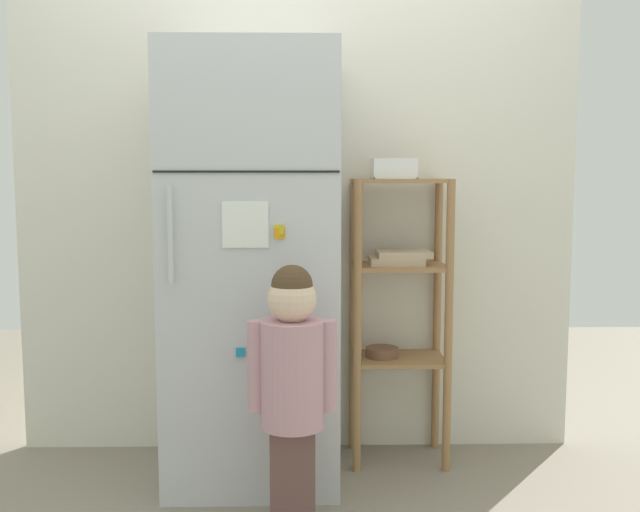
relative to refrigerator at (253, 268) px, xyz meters
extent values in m
plane|color=gray|center=(0.18, -0.02, -0.90)|extent=(6.00, 6.00, 0.00)
cube|color=silver|center=(0.18, 0.34, 0.25)|extent=(2.56, 0.03, 2.29)
cube|color=silver|center=(0.00, 0.00, 0.00)|extent=(0.70, 0.62, 1.79)
cube|color=black|center=(0.00, -0.31, 0.40)|extent=(0.69, 0.01, 0.01)
cylinder|color=silver|center=(-0.28, -0.33, 0.17)|extent=(0.02, 0.02, 0.36)
cube|color=white|center=(-0.01, -0.31, 0.20)|extent=(0.17, 0.00, 0.17)
cube|color=orange|center=(0.12, -0.32, 0.17)|extent=(0.04, 0.02, 0.04)
cube|color=#1D8EBF|center=(-0.03, -0.32, -0.28)|extent=(0.03, 0.01, 0.03)
cube|color=gold|center=(0.12, -0.32, 0.18)|extent=(0.04, 0.02, 0.04)
cube|color=brown|center=(0.17, -0.52, -0.70)|extent=(0.16, 0.10, 0.40)
cylinder|color=#BF8C99|center=(0.17, -0.52, -0.31)|extent=(0.23, 0.23, 0.38)
sphere|color=#BF8C99|center=(0.17, -0.46, -0.13)|extent=(0.10, 0.10, 0.10)
sphere|color=beige|center=(0.17, -0.52, -0.04)|extent=(0.17, 0.17, 0.17)
sphere|color=#4C3823|center=(0.17, -0.52, 0.00)|extent=(0.14, 0.14, 0.14)
cylinder|color=#BF8C99|center=(0.05, -0.52, -0.28)|extent=(0.06, 0.06, 0.32)
cylinder|color=#BF8C99|center=(0.30, -0.52, -0.28)|extent=(0.06, 0.06, 0.32)
cylinder|color=#9E7247|center=(0.44, 0.02, -0.26)|extent=(0.04, 0.04, 1.26)
cylinder|color=#9E7247|center=(0.83, 0.02, -0.26)|extent=(0.04, 0.04, 1.26)
cylinder|color=#9E7247|center=(0.44, 0.29, -0.26)|extent=(0.04, 0.04, 1.26)
cylinder|color=#9E7247|center=(0.83, 0.29, -0.26)|extent=(0.04, 0.04, 1.26)
cube|color=#9E7247|center=(0.63, 0.16, 0.36)|extent=(0.41, 0.29, 0.02)
cube|color=#9E7247|center=(0.63, 0.16, -0.02)|extent=(0.41, 0.29, 0.02)
cube|color=#9E7247|center=(0.63, 0.16, -0.43)|extent=(0.41, 0.29, 0.02)
cube|color=#C6AD8E|center=(0.62, 0.15, 0.01)|extent=(0.23, 0.17, 0.03)
cube|color=#C6AD8E|center=(0.65, 0.15, 0.04)|extent=(0.24, 0.17, 0.03)
cylinder|color=brown|center=(0.56, 0.16, -0.40)|extent=(0.15, 0.15, 0.04)
cube|color=white|center=(0.60, 0.14, 0.37)|extent=(0.19, 0.18, 0.01)
cube|color=white|center=(0.60, 0.05, 0.41)|extent=(0.19, 0.01, 0.09)
cube|color=white|center=(0.60, 0.23, 0.41)|extent=(0.19, 0.01, 0.09)
cube|color=white|center=(0.51, 0.14, 0.41)|extent=(0.01, 0.18, 0.09)
cube|color=white|center=(0.69, 0.14, 0.41)|extent=(0.01, 0.18, 0.09)
sphere|color=#A02E26|center=(0.59, 0.17, 0.41)|extent=(0.08, 0.08, 0.08)
sphere|color=maroon|center=(0.57, 0.12, 0.41)|extent=(0.07, 0.07, 0.07)
sphere|color=#A81E08|center=(0.62, 0.15, 0.41)|extent=(0.06, 0.06, 0.06)
camera|label=1|loc=(0.22, -2.99, 0.38)|focal=40.56mm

